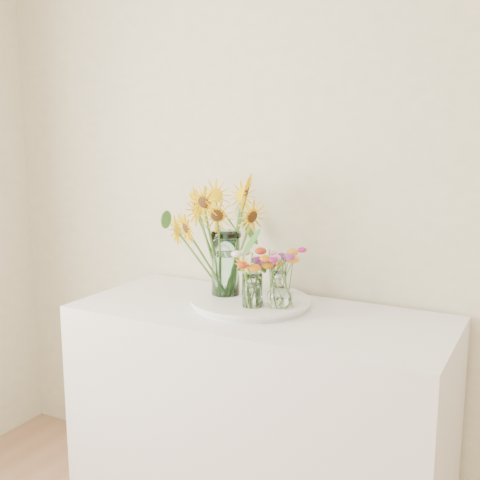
{
  "coord_description": "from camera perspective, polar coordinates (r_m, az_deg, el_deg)",
  "views": [
    {
      "loc": [
        0.46,
        0.01,
        1.56
      ],
      "look_at": [
        -0.6,
        1.99,
        1.15
      ],
      "focal_mm": 45.0,
      "sensor_mm": 36.0,
      "label": 1
    }
  ],
  "objects": [
    {
      "name": "counter",
      "position": [
        2.41,
        1.77,
        -17.06
      ],
      "size": [
        1.4,
        0.6,
        0.9
      ],
      "primitive_type": "cube",
      "color": "white",
      "rests_on": "ground_plane"
    },
    {
      "name": "wildflower_posy_b",
      "position": [
        2.18,
        3.79,
        -3.58
      ],
      "size": [
        0.22,
        0.22,
        0.22
      ],
      "primitive_type": null,
      "color": "orange",
      "rests_on": "tray"
    },
    {
      "name": "mason_jar",
      "position": [
        2.33,
        -1.38,
        -2.25
      ],
      "size": [
        0.14,
        0.14,
        0.25
      ],
      "primitive_type": "cylinder",
      "rotation": [
        0.0,
        0.0,
        -0.39
      ],
      "color": "#C3FBEE",
      "rests_on": "tray"
    },
    {
      "name": "small_vase_c",
      "position": [
        2.34,
        3.69,
        -4.16
      ],
      "size": [
        0.07,
        0.07,
        0.1
      ],
      "primitive_type": "cylinder",
      "rotation": [
        0.0,
        0.0,
        -0.22
      ],
      "color": "white",
      "rests_on": "tray"
    },
    {
      "name": "small_vase_a",
      "position": [
        2.19,
        1.17,
        -4.83
      ],
      "size": [
        0.09,
        0.09,
        0.13
      ],
      "primitive_type": "cylinder",
      "rotation": [
        0.0,
        0.0,
        0.19
      ],
      "color": "white",
      "rests_on": "tray"
    },
    {
      "name": "small_vase_b",
      "position": [
        2.19,
        3.78,
        -4.72
      ],
      "size": [
        0.12,
        0.12,
        0.13
      ],
      "primitive_type": null,
      "rotation": [
        0.0,
        0.0,
        -0.29
      ],
      "color": "white",
      "rests_on": "tray"
    },
    {
      "name": "sunflower_bouquet",
      "position": [
        2.31,
        -1.39,
        0.35
      ],
      "size": [
        0.92,
        0.92,
        0.47
      ],
      "primitive_type": null,
      "rotation": [
        0.0,
        0.0,
        -0.39
      ],
      "color": "#FFC705",
      "rests_on": "tray"
    },
    {
      "name": "wildflower_posy_c",
      "position": [
        2.33,
        3.7,
        -3.09
      ],
      "size": [
        0.19,
        0.19,
        0.19
      ],
      "primitive_type": null,
      "color": "orange",
      "rests_on": "tray"
    },
    {
      "name": "wildflower_posy_a",
      "position": [
        2.17,
        1.17,
        -3.69
      ],
      "size": [
        0.17,
        0.17,
        0.22
      ],
      "primitive_type": null,
      "color": "orange",
      "rests_on": "tray"
    },
    {
      "name": "tray",
      "position": [
        2.3,
        1.0,
        -6.0
      ],
      "size": [
        0.43,
        0.43,
        0.02
      ],
      "primitive_type": "cylinder",
      "color": "white",
      "rests_on": "counter"
    }
  ]
}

